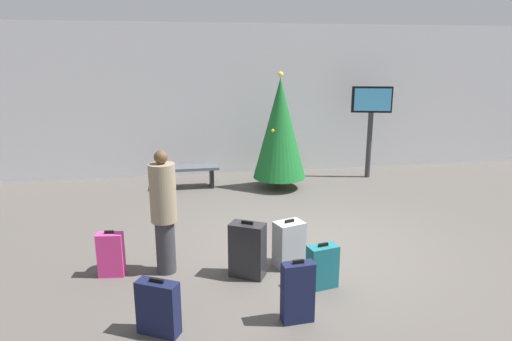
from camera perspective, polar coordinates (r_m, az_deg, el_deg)
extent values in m
plane|color=#514C47|center=(6.99, 7.06, -9.61)|extent=(16.00, 16.00, 0.00)
cube|color=silver|center=(11.10, 0.09, 9.01)|extent=(16.00, 0.20, 3.58)
cylinder|color=#4C3319|center=(9.89, 2.97, -1.52)|extent=(0.12, 0.12, 0.25)
cone|color=#196628|center=(9.63, 3.06, 5.36)|extent=(1.14, 1.14, 2.15)
sphere|color=#F2D84C|center=(9.52, 3.15, 12.13)|extent=(0.12, 0.12, 0.12)
sphere|color=blue|center=(9.75, 4.25, 6.12)|extent=(0.08, 0.08, 0.08)
sphere|color=silver|center=(9.80, 3.94, 6.16)|extent=(0.08, 0.08, 0.08)
sphere|color=red|center=(9.85, 0.84, 2.67)|extent=(0.08, 0.08, 0.08)
sphere|color=yellow|center=(9.40, 2.20, 5.08)|extent=(0.08, 0.08, 0.08)
cylinder|color=#333338|center=(10.95, 14.19, 3.14)|extent=(0.12, 0.12, 1.55)
cube|color=black|center=(10.80, 14.54, 8.74)|extent=(0.92, 0.31, 0.60)
cube|color=#4CB2F2|center=(10.76, 14.64, 8.71)|extent=(0.81, 0.23, 0.51)
cube|color=#4C5159|center=(9.92, -8.42, 0.35)|extent=(1.26, 0.44, 0.06)
cube|color=black|center=(9.98, -11.08, -1.11)|extent=(0.08, 0.35, 0.42)
cube|color=black|center=(10.00, -5.67, -0.87)|extent=(0.08, 0.35, 0.42)
cylinder|color=#333338|center=(6.17, -11.43, -9.48)|extent=(0.26, 0.26, 0.72)
cylinder|color=gray|center=(5.91, -11.78, -2.82)|extent=(0.44, 0.44, 0.77)
sphere|color=brown|center=(5.79, -12.02, 1.68)|extent=(0.18, 0.18, 0.18)
cube|color=#9EA0A5|center=(6.25, 4.23, -9.34)|extent=(0.45, 0.38, 0.64)
cube|color=black|center=(6.12, 4.29, -6.43)|extent=(0.14, 0.07, 0.04)
cube|color=#E5388C|center=(6.28, -17.99, -10.15)|extent=(0.35, 0.21, 0.59)
cube|color=black|center=(6.16, -18.22, -7.47)|extent=(0.12, 0.04, 0.04)
cube|color=#141938|center=(4.96, -12.34, -16.73)|extent=(0.47, 0.36, 0.59)
cube|color=black|center=(4.80, -12.55, -13.51)|extent=(0.15, 0.10, 0.04)
cube|color=#141938|center=(5.04, 5.33, -15.20)|extent=(0.36, 0.19, 0.69)
cube|color=black|center=(4.87, 5.43, -11.47)|extent=(0.12, 0.04, 0.04)
cube|color=#19606B|center=(5.78, 8.45, -12.01)|extent=(0.41, 0.27, 0.55)
cube|color=black|center=(5.65, 8.56, -9.33)|extent=(0.13, 0.06, 0.04)
cube|color=#232326|center=(5.94, -1.09, -10.10)|extent=(0.52, 0.44, 0.73)
cube|color=black|center=(5.80, -1.11, -6.63)|extent=(0.15, 0.10, 0.04)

